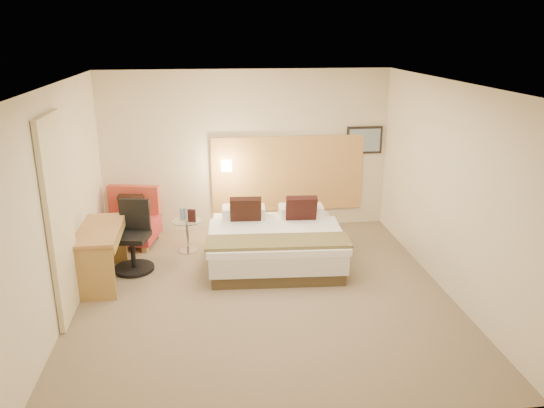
{
  "coord_description": "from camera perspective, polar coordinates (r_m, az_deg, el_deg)",
  "views": [
    {
      "loc": [
        -0.65,
        -6.2,
        3.28
      ],
      "look_at": [
        0.22,
        0.77,
        0.98
      ],
      "focal_mm": 35.0,
      "sensor_mm": 36.0,
      "label": 1
    }
  ],
  "objects": [
    {
      "name": "bottle_a",
      "position": [
        8.29,
        -9.71,
        -1.02
      ],
      "size": [
        0.07,
        0.07,
        0.18
      ],
      "primitive_type": "cylinder",
      "rotation": [
        0.0,
        0.0,
        -0.28
      ],
      "color": "#7FAAC5",
      "rests_on": "side_table"
    },
    {
      "name": "art_canvas",
      "position": [
        9.24,
        9.94,
        6.77
      ],
      "size": [
        0.54,
        0.01,
        0.39
      ],
      "primitive_type": "cube",
      "color": "gray",
      "rests_on": "wall_back"
    },
    {
      "name": "wall_right",
      "position": [
        7.18,
        18.45,
        1.59
      ],
      "size": [
        0.02,
        5.0,
        2.7
      ],
      "primitive_type": "cube",
      "color": "beige",
      "rests_on": "floor"
    },
    {
      "name": "desk",
      "position": [
        7.5,
        -17.87,
        -3.66
      ],
      "size": [
        0.58,
        1.24,
        0.77
      ],
      "color": "#A57240",
      "rests_on": "floor"
    },
    {
      "name": "floor",
      "position": [
        7.05,
        -0.99,
        -9.67
      ],
      "size": [
        4.8,
        5.0,
        0.02
      ],
      "primitive_type": "cube",
      "color": "#7B6952",
      "rests_on": "ground"
    },
    {
      "name": "ceiling",
      "position": [
        6.26,
        -1.13,
        12.91
      ],
      "size": [
        4.8,
        5.0,
        0.02
      ],
      "primitive_type": "cube",
      "color": "white",
      "rests_on": "floor"
    },
    {
      "name": "wall_front",
      "position": [
        4.22,
        2.58,
        -9.12
      ],
      "size": [
        4.8,
        0.02,
        2.7
      ],
      "primitive_type": "cube",
      "color": "beige",
      "rests_on": "floor"
    },
    {
      "name": "lounge_chair",
      "position": [
        8.81,
        -14.97,
        -1.88
      ],
      "size": [
        0.98,
        0.9,
        0.89
      ],
      "color": "tan",
      "rests_on": "floor"
    },
    {
      "name": "curtain",
      "position": [
        6.53,
        -21.87,
        -1.61
      ],
      "size": [
        0.06,
        0.9,
        2.42
      ],
      "primitive_type": "cube",
      "color": "beige",
      "rests_on": "wall_left"
    },
    {
      "name": "lamp_shade",
      "position": [
        8.83,
        -4.93,
        4.12
      ],
      "size": [
        0.15,
        0.15,
        0.15
      ],
      "primitive_type": "cube",
      "color": "#F7E6C1",
      "rests_on": "wall_back"
    },
    {
      "name": "bed",
      "position": [
        7.87,
        0.29,
        -4.06
      ],
      "size": [
        2.01,
        1.97,
        0.94
      ],
      "color": "#443622",
      "rests_on": "floor"
    },
    {
      "name": "menu_folder",
      "position": [
        8.14,
        -8.62,
        -1.25
      ],
      "size": [
        0.13,
        0.08,
        0.2
      ],
      "primitive_type": "cube",
      "rotation": [
        0.0,
        0.0,
        -0.28
      ],
      "color": "black",
      "rests_on": "side_table"
    },
    {
      "name": "wall_left",
      "position": [
        6.73,
        -21.9,
        0.13
      ],
      "size": [
        0.02,
        5.0,
        2.7
      ],
      "primitive_type": "cube",
      "color": "beige",
      "rests_on": "floor"
    },
    {
      "name": "desk_chair",
      "position": [
        7.81,
        -14.69,
        -4.0
      ],
      "size": [
        0.67,
        0.67,
        1.0
      ],
      "color": "black",
      "rests_on": "floor"
    },
    {
      "name": "bottle_b",
      "position": [
        8.29,
        -9.31,
        -1.0
      ],
      "size": [
        0.07,
        0.07,
        0.18
      ],
      "primitive_type": "cylinder",
      "rotation": [
        0.0,
        0.0,
        -0.28
      ],
      "color": "#87A3D1",
      "rests_on": "side_table"
    },
    {
      "name": "lamp_arm",
      "position": [
        8.89,
        -4.94,
        4.21
      ],
      "size": [
        0.02,
        0.12,
        0.02
      ],
      "primitive_type": "cylinder",
      "rotation": [
        1.57,
        0.0,
        0.0
      ],
      "color": "silver",
      "rests_on": "wall_back"
    },
    {
      "name": "side_table",
      "position": [
        8.32,
        -9.09,
        -3.21
      ],
      "size": [
        0.56,
        0.56,
        0.51
      ],
      "color": "silver",
      "rests_on": "floor"
    },
    {
      "name": "headboard_panel",
      "position": [
        9.08,
        1.72,
        3.27
      ],
      "size": [
        2.6,
        0.04,
        1.3
      ],
      "primitive_type": "cube",
      "color": "tan",
      "rests_on": "wall_back"
    },
    {
      "name": "art_frame",
      "position": [
        9.26,
        9.9,
        6.79
      ],
      "size": [
        0.62,
        0.03,
        0.47
      ],
      "primitive_type": "cube",
      "color": "black",
      "rests_on": "wall_back"
    },
    {
      "name": "wall_back",
      "position": [
        8.95,
        -2.75,
        5.67
      ],
      "size": [
        4.8,
        0.02,
        2.7
      ],
      "primitive_type": "cube",
      "color": "beige",
      "rests_on": "floor"
    }
  ]
}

